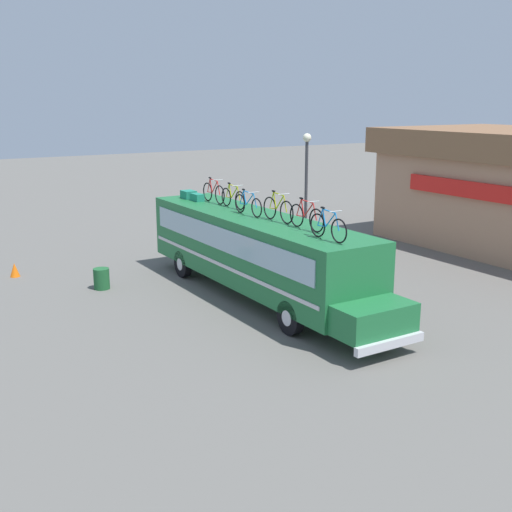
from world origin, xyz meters
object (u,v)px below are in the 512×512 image
Objects in this scene: bus at (257,251)px; rooftop_bicycle_6 at (328,227)px; street_lamp at (306,174)px; luggage_bag_1 at (189,195)px; rooftop_bicycle_2 at (233,198)px; rooftop_bicycle_4 at (278,209)px; luggage_bag_2 at (197,197)px; rooftop_bicycle_5 at (306,217)px; traffic_cone at (15,270)px; rooftop_bicycle_3 at (248,204)px; trash_bin at (102,279)px; rooftop_bicycle_1 at (214,192)px.

rooftop_bicycle_6 is (4.19, -0.25, 1.56)m from bus.
luggage_bag_1 is at bearing -85.06° from street_lamp.
rooftop_bicycle_2 is 0.98× the size of rooftop_bicycle_4.
rooftop_bicycle_5 is at bearing 2.65° from luggage_bag_2.
luggage_bag_1 is 1.10× the size of traffic_cone.
rooftop_bicycle_4 is (3.07, -0.07, 0.03)m from rooftop_bicycle_2.
luggage_bag_2 is at bearing 64.77° from traffic_cone.
rooftop_bicycle_5 is at bearing 34.50° from traffic_cone.
street_lamp is at bearing 129.46° from rooftop_bicycle_3.
rooftop_bicycle_3 is 1.01× the size of rooftop_bicycle_5.
rooftop_bicycle_4 reaches higher than rooftop_bicycle_2.
bus is at bearing 2.76° from luggage_bag_2.
street_lamp reaches higher than trash_bin.
rooftop_bicycle_5 is (2.66, 0.11, 1.58)m from bus.
rooftop_bicycle_2 is 9.04m from traffic_cone.
rooftop_bicycle_6 is at bearing 29.35° from traffic_cone.
rooftop_bicycle_2 is (2.15, 0.38, 0.23)m from luggage_bag_2.
street_lamp is at bearing 94.94° from luggage_bag_1.
luggage_bag_2 is 0.85× the size of trash_bin.
rooftop_bicycle_6 is (1.53, -0.36, -0.01)m from rooftop_bicycle_5.
luggage_bag_1 is 0.35× the size of rooftop_bicycle_2.
rooftop_bicycle_6 is at bearing -0.33° from luggage_bag_1.
bus is 7.25× the size of rooftop_bicycle_4.
street_lamp reaches higher than rooftop_bicycle_5.
rooftop_bicycle_1 is 4.49m from rooftop_bicycle_4.
bus is at bearing -177.53° from rooftop_bicycle_5.
rooftop_bicycle_4 reaches higher than luggage_bag_2.
luggage_bag_1 is 7.33m from traffic_cone.
rooftop_bicycle_1 is at bearing 84.86° from trash_bin.
trash_bin is (-0.40, -4.42, -2.85)m from rooftop_bicycle_1.
rooftop_bicycle_4 is at bearing 173.27° from rooftop_bicycle_6.
traffic_cone is at bearing -115.23° from luggage_bag_2.
rooftop_bicycle_3 is 6.06m from trash_bin.
rooftop_bicycle_1 is 2.25× the size of trash_bin.
luggage_bag_1 is (-4.86, -0.20, 1.34)m from bus.
rooftop_bicycle_5 is (6.04, -0.03, -0.00)m from rooftop_bicycle_1.
rooftop_bicycle_6 is at bearing -13.36° from rooftop_bicycle_5.
luggage_bag_2 is at bearing -176.57° from rooftop_bicycle_4.
rooftop_bicycle_6 reaches higher than rooftop_bicycle_3.
rooftop_bicycle_5 is at bearing -36.00° from street_lamp.
traffic_cone is (-9.79, -6.73, -2.96)m from rooftop_bicycle_5.
rooftop_bicycle_1 is 0.33× the size of street_lamp.
traffic_cone is (-8.24, -6.73, -2.97)m from rooftop_bicycle_4.
rooftop_bicycle_1 reaches higher than rooftop_bicycle_5.
street_lamp reaches higher than rooftop_bicycle_6.
rooftop_bicycle_3 is 0.34× the size of street_lamp.
trash_bin reaches higher than traffic_cone.
rooftop_bicycle_1 is at bearing 179.69° from rooftop_bicycle_5.
rooftop_bicycle_4 is 8.76m from street_lamp.
rooftop_bicycle_1 is 0.97× the size of rooftop_bicycle_3.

